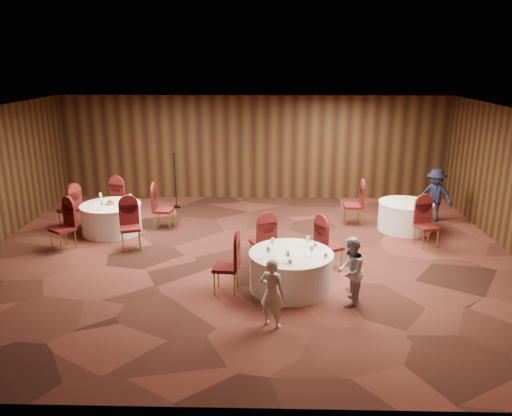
{
  "coord_description": "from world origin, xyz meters",
  "views": [
    {
      "loc": [
        0.47,
        -10.35,
        4.3
      ],
      "look_at": [
        0.2,
        0.2,
        1.1
      ],
      "focal_mm": 35.0,
      "sensor_mm": 36.0,
      "label": 1
    }
  ],
  "objects_px": {
    "table_right": "(405,216)",
    "woman_b": "(350,272)",
    "man_c": "(435,195)",
    "table_left": "(112,218)",
    "table_main": "(291,270)",
    "woman_a": "(272,293)",
    "mic_stand": "(176,192)"
  },
  "relations": [
    {
      "from": "mic_stand",
      "to": "table_right",
      "type": "bearing_deg",
      "value": -16.41
    },
    {
      "from": "table_right",
      "to": "woman_a",
      "type": "distance_m",
      "value": 6.03
    },
    {
      "from": "man_c",
      "to": "table_left",
      "type": "bearing_deg",
      "value": -137.88
    },
    {
      "from": "mic_stand",
      "to": "woman_a",
      "type": "relative_size",
      "value": 1.35
    },
    {
      "from": "table_left",
      "to": "woman_b",
      "type": "distance_m",
      "value": 6.62
    },
    {
      "from": "table_left",
      "to": "table_right",
      "type": "distance_m",
      "value": 7.52
    },
    {
      "from": "woman_a",
      "to": "woman_b",
      "type": "bearing_deg",
      "value": -122.45
    },
    {
      "from": "table_main",
      "to": "man_c",
      "type": "height_order",
      "value": "man_c"
    },
    {
      "from": "table_main",
      "to": "woman_a",
      "type": "distance_m",
      "value": 1.49
    },
    {
      "from": "mic_stand",
      "to": "woman_b",
      "type": "distance_m",
      "value": 7.31
    },
    {
      "from": "woman_a",
      "to": "man_c",
      "type": "height_order",
      "value": "man_c"
    },
    {
      "from": "table_right",
      "to": "woman_b",
      "type": "bearing_deg",
      "value": -116.57
    },
    {
      "from": "mic_stand",
      "to": "woman_a",
      "type": "xyz_separation_m",
      "value": [
        2.81,
        -6.78,
        0.13
      ]
    },
    {
      "from": "table_right",
      "to": "man_c",
      "type": "relative_size",
      "value": 0.95
    },
    {
      "from": "table_right",
      "to": "woman_a",
      "type": "bearing_deg",
      "value": -124.99
    },
    {
      "from": "table_left",
      "to": "man_c",
      "type": "xyz_separation_m",
      "value": [
        8.5,
        1.17,
        0.35
      ]
    },
    {
      "from": "woman_a",
      "to": "woman_b",
      "type": "xyz_separation_m",
      "value": [
        1.39,
        0.81,
        0.04
      ]
    },
    {
      "from": "mic_stand",
      "to": "woman_b",
      "type": "relative_size",
      "value": 1.27
    },
    {
      "from": "table_left",
      "to": "man_c",
      "type": "height_order",
      "value": "man_c"
    },
    {
      "from": "table_right",
      "to": "man_c",
      "type": "xyz_separation_m",
      "value": [
        0.98,
        0.79,
        0.35
      ]
    },
    {
      "from": "table_main",
      "to": "woman_a",
      "type": "height_order",
      "value": "woman_a"
    },
    {
      "from": "table_right",
      "to": "woman_a",
      "type": "height_order",
      "value": "woman_a"
    },
    {
      "from": "table_right",
      "to": "woman_b",
      "type": "distance_m",
      "value": 4.62
    },
    {
      "from": "table_right",
      "to": "mic_stand",
      "type": "bearing_deg",
      "value": 163.59
    },
    {
      "from": "woman_a",
      "to": "man_c",
      "type": "xyz_separation_m",
      "value": [
        4.44,
        5.72,
        0.12
      ]
    },
    {
      "from": "table_main",
      "to": "table_right",
      "type": "bearing_deg",
      "value": 48.68
    },
    {
      "from": "woman_b",
      "to": "man_c",
      "type": "bearing_deg",
      "value": 166.72
    },
    {
      "from": "table_main",
      "to": "woman_b",
      "type": "bearing_deg",
      "value": -31.04
    },
    {
      "from": "table_main",
      "to": "woman_b",
      "type": "relative_size",
      "value": 1.26
    },
    {
      "from": "woman_a",
      "to": "man_c",
      "type": "bearing_deg",
      "value": -100.42
    },
    {
      "from": "mic_stand",
      "to": "man_c",
      "type": "bearing_deg",
      "value": -8.31
    },
    {
      "from": "table_left",
      "to": "table_right",
      "type": "height_order",
      "value": "same"
    }
  ]
}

